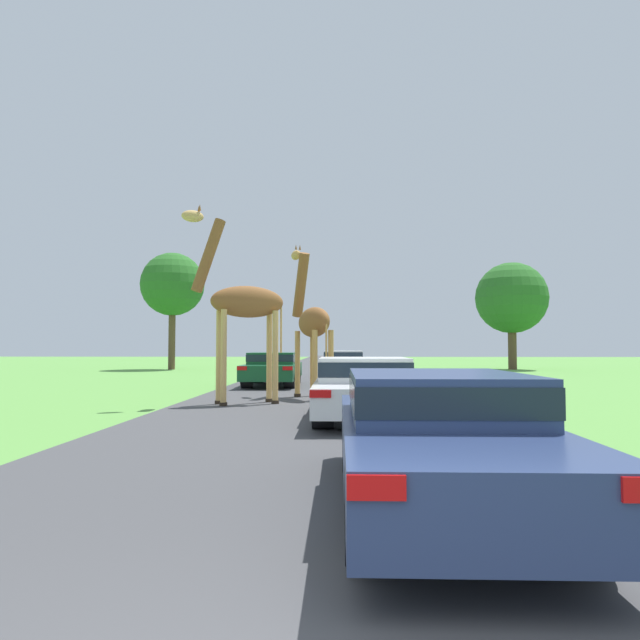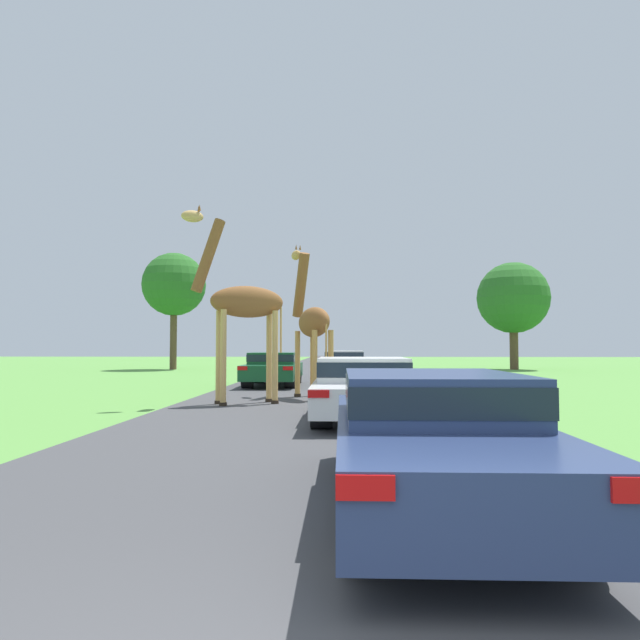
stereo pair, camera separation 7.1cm
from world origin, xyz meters
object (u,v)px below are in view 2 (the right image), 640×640
(car_lead_maroon, at_px, (431,432))
(car_far_ahead, at_px, (363,386))
(tree_centre_back, at_px, (174,285))
(tree_left_edge, at_px, (513,298))
(car_queue_left, at_px, (274,367))
(giraffe_near_road, at_px, (311,321))
(giraffe_companion, at_px, (242,304))
(car_queue_right, at_px, (344,363))

(car_lead_maroon, bearing_deg, car_far_ahead, 93.63)
(car_lead_maroon, xyz_separation_m, tree_centre_back, (-11.74, 31.14, 4.81))
(tree_centre_back, bearing_deg, tree_left_edge, 1.80)
(car_queue_left, distance_m, car_far_ahead, 10.35)
(giraffe_near_road, xyz_separation_m, giraffe_companion, (-1.72, -1.91, 0.35))
(giraffe_near_road, bearing_deg, car_queue_right, 59.18)
(car_queue_right, bearing_deg, car_lead_maroon, -88.13)
(giraffe_near_road, bearing_deg, tree_left_edge, 34.33)
(car_lead_maroon, height_order, tree_left_edge, tree_left_edge)
(car_queue_right, bearing_deg, car_queue_left, -115.78)
(car_queue_right, xyz_separation_m, car_far_ahead, (0.31, -15.52, -0.02))
(car_queue_left, xyz_separation_m, tree_left_edge, (13.73, 15.57, 3.92))
(tree_left_edge, height_order, tree_centre_back, tree_centre_back)
(car_lead_maroon, xyz_separation_m, car_queue_left, (-3.43, 16.27, 0.01))
(car_queue_left, bearing_deg, giraffe_companion, -90.04)
(giraffe_near_road, height_order, car_queue_left, giraffe_near_road)
(car_queue_right, bearing_deg, giraffe_companion, -102.16)
(giraffe_near_road, distance_m, tree_centre_back, 22.58)
(car_queue_left, relative_size, tree_left_edge, 0.69)
(car_lead_maroon, relative_size, car_queue_right, 1.06)
(giraffe_companion, height_order, tree_centre_back, tree_centre_back)
(car_queue_right, height_order, car_queue_left, car_queue_right)
(car_queue_right, relative_size, car_queue_left, 0.95)
(tree_centre_back, bearing_deg, car_lead_maroon, -69.34)
(car_queue_right, distance_m, car_far_ahead, 15.52)
(car_queue_right, distance_m, tree_left_edge, 15.35)
(car_far_ahead, distance_m, tree_left_edge, 27.90)
(car_queue_left, bearing_deg, tree_left_edge, 48.59)
(car_lead_maroon, bearing_deg, car_queue_right, 91.87)
(car_queue_left, height_order, car_far_ahead, car_far_ahead)
(car_lead_maroon, distance_m, tree_left_edge, 33.69)
(car_queue_left, relative_size, car_far_ahead, 1.01)
(car_queue_right, bearing_deg, car_far_ahead, -88.85)
(giraffe_near_road, bearing_deg, car_queue_left, 83.11)
(giraffe_companion, height_order, tree_left_edge, tree_left_edge)
(car_far_ahead, bearing_deg, car_queue_right, 91.15)
(car_lead_maroon, bearing_deg, tree_centre_back, 110.66)
(car_far_ahead, height_order, tree_centre_back, tree_centre_back)
(car_queue_right, bearing_deg, tree_centre_back, 139.98)
(car_lead_maroon, relative_size, tree_left_edge, 0.69)
(giraffe_near_road, xyz_separation_m, car_far_ahead, (1.31, -4.81, -1.55))
(car_queue_left, height_order, tree_centre_back, tree_centre_back)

